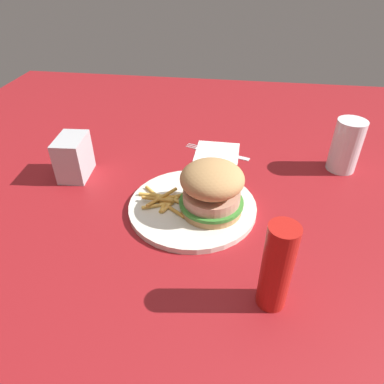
{
  "coord_description": "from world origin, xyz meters",
  "views": [
    {
      "loc": [
        -0.08,
        0.56,
        0.44
      ],
      "look_at": [
        0.0,
        0.01,
        0.04
      ],
      "focal_mm": 32.57,
      "sensor_mm": 36.0,
      "label": 1
    }
  ],
  "objects_px": {
    "napkin_dispenser": "(74,157)",
    "sandwich": "(212,188)",
    "fork": "(217,151)",
    "drink_glass": "(346,148)",
    "ketchup_bottle": "(277,267)",
    "plate": "(192,206)",
    "fries_pile": "(164,200)",
    "napkin": "(217,152)"
  },
  "relations": [
    {
      "from": "fries_pile",
      "to": "ketchup_bottle",
      "type": "relative_size",
      "value": 0.73
    },
    {
      "from": "ketchup_bottle",
      "to": "napkin_dispenser",
      "type": "bearing_deg",
      "value": -34.09
    },
    {
      "from": "fries_pile",
      "to": "napkin",
      "type": "relative_size",
      "value": 0.98
    },
    {
      "from": "drink_glass",
      "to": "ketchup_bottle",
      "type": "height_order",
      "value": "ketchup_bottle"
    },
    {
      "from": "fork",
      "to": "napkin_dispenser",
      "type": "xyz_separation_m",
      "value": [
        0.31,
        0.15,
        0.04
      ]
    },
    {
      "from": "drink_glass",
      "to": "napkin_dispenser",
      "type": "height_order",
      "value": "drink_glass"
    },
    {
      "from": "plate",
      "to": "sandwich",
      "type": "distance_m",
      "value": 0.07
    },
    {
      "from": "sandwich",
      "to": "drink_glass",
      "type": "xyz_separation_m",
      "value": [
        -0.29,
        -0.21,
        -0.01
      ]
    },
    {
      "from": "napkin_dispenser",
      "to": "napkin",
      "type": "bearing_deg",
      "value": -68.27
    },
    {
      "from": "fries_pile",
      "to": "drink_glass",
      "type": "relative_size",
      "value": 0.88
    },
    {
      "from": "sandwich",
      "to": "napkin",
      "type": "distance_m",
      "value": 0.26
    },
    {
      "from": "sandwich",
      "to": "fork",
      "type": "relative_size",
      "value": 0.74
    },
    {
      "from": "sandwich",
      "to": "napkin",
      "type": "height_order",
      "value": "sandwich"
    },
    {
      "from": "plate",
      "to": "napkin_dispenser",
      "type": "xyz_separation_m",
      "value": [
        0.28,
        -0.09,
        0.04
      ]
    },
    {
      "from": "napkin",
      "to": "fork",
      "type": "relative_size",
      "value": 0.65
    },
    {
      "from": "fork",
      "to": "ketchup_bottle",
      "type": "distance_m",
      "value": 0.46
    },
    {
      "from": "fries_pile",
      "to": "drink_glass",
      "type": "bearing_deg",
      "value": -152.22
    },
    {
      "from": "drink_glass",
      "to": "fork",
      "type": "bearing_deg",
      "value": -7.08
    },
    {
      "from": "plate",
      "to": "napkin_dispenser",
      "type": "relative_size",
      "value": 2.72
    },
    {
      "from": "plate",
      "to": "napkin",
      "type": "distance_m",
      "value": 0.24
    },
    {
      "from": "plate",
      "to": "napkin",
      "type": "xyz_separation_m",
      "value": [
        -0.03,
        -0.24,
        -0.01
      ]
    },
    {
      "from": "plate",
      "to": "fork",
      "type": "bearing_deg",
      "value": -97.02
    },
    {
      "from": "plate",
      "to": "napkin",
      "type": "relative_size",
      "value": 2.33
    },
    {
      "from": "napkin",
      "to": "plate",
      "type": "bearing_deg",
      "value": 82.61
    },
    {
      "from": "plate",
      "to": "ketchup_bottle",
      "type": "relative_size",
      "value": 1.73
    },
    {
      "from": "ketchup_bottle",
      "to": "drink_glass",
      "type": "bearing_deg",
      "value": -113.76
    },
    {
      "from": "sandwich",
      "to": "ketchup_bottle",
      "type": "distance_m",
      "value": 0.22
    },
    {
      "from": "sandwich",
      "to": "napkin_dispenser",
      "type": "distance_m",
      "value": 0.34
    },
    {
      "from": "napkin",
      "to": "drink_glass",
      "type": "relative_size",
      "value": 0.9
    },
    {
      "from": "napkin",
      "to": "fork",
      "type": "distance_m",
      "value": 0.0
    },
    {
      "from": "napkin_dispenser",
      "to": "sandwich",
      "type": "bearing_deg",
      "value": -111.22
    },
    {
      "from": "fries_pile",
      "to": "napkin",
      "type": "distance_m",
      "value": 0.26
    },
    {
      "from": "ketchup_bottle",
      "to": "fork",
      "type": "bearing_deg",
      "value": -74.96
    },
    {
      "from": "fries_pile",
      "to": "drink_glass",
      "type": "height_order",
      "value": "drink_glass"
    },
    {
      "from": "napkin",
      "to": "drink_glass",
      "type": "distance_m",
      "value": 0.3
    },
    {
      "from": "sandwich",
      "to": "fork",
      "type": "bearing_deg",
      "value": -87.72
    },
    {
      "from": "ketchup_bottle",
      "to": "fries_pile",
      "type": "bearing_deg",
      "value": -44.56
    },
    {
      "from": "napkin",
      "to": "ketchup_bottle",
      "type": "xyz_separation_m",
      "value": [
        -0.12,
        0.44,
        0.07
      ]
    },
    {
      "from": "napkin_dispenser",
      "to": "drink_glass",
      "type": "bearing_deg",
      "value": -83.41
    },
    {
      "from": "sandwich",
      "to": "fries_pile",
      "type": "xyz_separation_m",
      "value": [
        0.1,
        -0.01,
        -0.05
      ]
    },
    {
      "from": "fries_pile",
      "to": "sandwich",
      "type": "bearing_deg",
      "value": 173.54
    },
    {
      "from": "fries_pile",
      "to": "napkin_dispenser",
      "type": "height_order",
      "value": "napkin_dispenser"
    }
  ]
}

